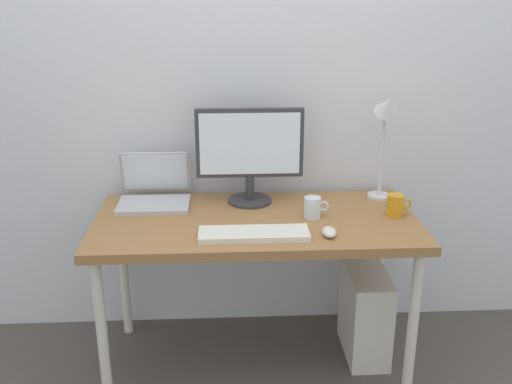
{
  "coord_description": "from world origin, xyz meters",
  "views": [
    {
      "loc": [
        -0.13,
        -2.33,
        1.66
      ],
      "look_at": [
        0.0,
        0.0,
        0.83
      ],
      "focal_mm": 41.15,
      "sensor_mm": 36.0,
      "label": 1
    }
  ],
  "objects_px": {
    "laptop": "(155,191)",
    "desk_lamp": "(386,123)",
    "coffee_mug": "(396,205)",
    "glass_cup": "(313,208)",
    "computer_tower": "(365,313)",
    "keyboard": "(254,234)",
    "monitor": "(250,150)",
    "mouse": "(329,232)",
    "desk": "(256,232)"
  },
  "relations": [
    {
      "from": "keyboard",
      "to": "glass_cup",
      "type": "distance_m",
      "value": 0.33
    },
    {
      "from": "coffee_mug",
      "to": "desk",
      "type": "bearing_deg",
      "value": 179.84
    },
    {
      "from": "monitor",
      "to": "computer_tower",
      "type": "xyz_separation_m",
      "value": [
        0.53,
        -0.17,
        -0.75
      ]
    },
    {
      "from": "keyboard",
      "to": "mouse",
      "type": "bearing_deg",
      "value": -1.69
    },
    {
      "from": "coffee_mug",
      "to": "computer_tower",
      "type": "distance_m",
      "value": 0.56
    },
    {
      "from": "desk",
      "to": "coffee_mug",
      "type": "distance_m",
      "value": 0.61
    },
    {
      "from": "monitor",
      "to": "keyboard",
      "type": "distance_m",
      "value": 0.46
    },
    {
      "from": "keyboard",
      "to": "desk",
      "type": "bearing_deg",
      "value": 84.45
    },
    {
      "from": "computer_tower",
      "to": "desk_lamp",
      "type": "bearing_deg",
      "value": 64.64
    },
    {
      "from": "laptop",
      "to": "desk_lamp",
      "type": "distance_m",
      "value": 1.09
    },
    {
      "from": "desk_lamp",
      "to": "desk",
      "type": "bearing_deg",
      "value": -161.13
    },
    {
      "from": "glass_cup",
      "to": "laptop",
      "type": "bearing_deg",
      "value": 162.16
    },
    {
      "from": "keyboard",
      "to": "laptop",
      "type": "bearing_deg",
      "value": 136.27
    },
    {
      "from": "monitor",
      "to": "mouse",
      "type": "bearing_deg",
      "value": -53.57
    },
    {
      "from": "glass_cup",
      "to": "computer_tower",
      "type": "distance_m",
      "value": 0.61
    },
    {
      "from": "desk",
      "to": "desk_lamp",
      "type": "distance_m",
      "value": 0.76
    },
    {
      "from": "mouse",
      "to": "computer_tower",
      "type": "xyz_separation_m",
      "value": [
        0.23,
        0.24,
        -0.52
      ]
    },
    {
      "from": "desk_lamp",
      "to": "glass_cup",
      "type": "height_order",
      "value": "desk_lamp"
    },
    {
      "from": "laptop",
      "to": "glass_cup",
      "type": "relative_size",
      "value": 2.99
    },
    {
      "from": "monitor",
      "to": "desk_lamp",
      "type": "xyz_separation_m",
      "value": [
        0.61,
        0.0,
        0.12
      ]
    },
    {
      "from": "computer_tower",
      "to": "mouse",
      "type": "bearing_deg",
      "value": -134.43
    },
    {
      "from": "laptop",
      "to": "computer_tower",
      "type": "height_order",
      "value": "laptop"
    },
    {
      "from": "coffee_mug",
      "to": "desk_lamp",
      "type": "bearing_deg",
      "value": 93.08
    },
    {
      "from": "laptop",
      "to": "glass_cup",
      "type": "xyz_separation_m",
      "value": [
        0.7,
        -0.22,
        -0.01
      ]
    },
    {
      "from": "mouse",
      "to": "glass_cup",
      "type": "xyz_separation_m",
      "value": [
        -0.04,
        0.2,
        0.03
      ]
    },
    {
      "from": "keyboard",
      "to": "glass_cup",
      "type": "height_order",
      "value": "glass_cup"
    },
    {
      "from": "desk_lamp",
      "to": "computer_tower",
      "type": "xyz_separation_m",
      "value": [
        -0.08,
        -0.17,
        -0.87
      ]
    },
    {
      "from": "keyboard",
      "to": "mouse",
      "type": "distance_m",
      "value": 0.3
    },
    {
      "from": "desk",
      "to": "monitor",
      "type": "bearing_deg",
      "value": 94.98
    },
    {
      "from": "computer_tower",
      "to": "laptop",
      "type": "bearing_deg",
      "value": 169.02
    },
    {
      "from": "glass_cup",
      "to": "computer_tower",
      "type": "height_order",
      "value": "glass_cup"
    },
    {
      "from": "glass_cup",
      "to": "computer_tower",
      "type": "xyz_separation_m",
      "value": [
        0.27,
        0.04,
        -0.55
      ]
    },
    {
      "from": "desk",
      "to": "computer_tower",
      "type": "xyz_separation_m",
      "value": [
        0.51,
        0.03,
        -0.44
      ]
    },
    {
      "from": "desk_lamp",
      "to": "keyboard",
      "type": "height_order",
      "value": "desk_lamp"
    },
    {
      "from": "desk",
      "to": "laptop",
      "type": "height_order",
      "value": "laptop"
    },
    {
      "from": "desk",
      "to": "glass_cup",
      "type": "xyz_separation_m",
      "value": [
        0.24,
        -0.0,
        0.11
      ]
    },
    {
      "from": "desk_lamp",
      "to": "glass_cup",
      "type": "distance_m",
      "value": 0.52
    },
    {
      "from": "desk_lamp",
      "to": "mouse",
      "type": "distance_m",
      "value": 0.62
    },
    {
      "from": "monitor",
      "to": "desk_lamp",
      "type": "distance_m",
      "value": 0.62
    },
    {
      "from": "mouse",
      "to": "computer_tower",
      "type": "distance_m",
      "value": 0.62
    },
    {
      "from": "coffee_mug",
      "to": "monitor",
      "type": "bearing_deg",
      "value": 161.88
    },
    {
      "from": "desk_lamp",
      "to": "keyboard",
      "type": "relative_size",
      "value": 1.15
    },
    {
      "from": "laptop",
      "to": "desk_lamp",
      "type": "relative_size",
      "value": 0.63
    },
    {
      "from": "coffee_mug",
      "to": "glass_cup",
      "type": "relative_size",
      "value": 1.0
    },
    {
      "from": "keyboard",
      "to": "desk_lamp",
      "type": "bearing_deg",
      "value": 32.95
    },
    {
      "from": "laptop",
      "to": "glass_cup",
      "type": "bearing_deg",
      "value": -17.84
    },
    {
      "from": "monitor",
      "to": "laptop",
      "type": "height_order",
      "value": "monitor"
    },
    {
      "from": "desk_lamp",
      "to": "mouse",
      "type": "relative_size",
      "value": 5.64
    },
    {
      "from": "monitor",
      "to": "glass_cup",
      "type": "bearing_deg",
      "value": -38.03
    },
    {
      "from": "keyboard",
      "to": "glass_cup",
      "type": "bearing_deg",
      "value": 36.04
    }
  ]
}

